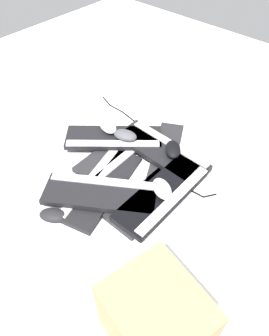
{
  "coord_description": "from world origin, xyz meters",
  "views": [
    {
      "loc": [
        -0.65,
        0.68,
        1.03
      ],
      "look_at": [
        -0.0,
        -0.05,
        0.03
      ],
      "focal_mm": 35.0,
      "sensor_mm": 36.0,
      "label": 1
    }
  ],
  "objects": [
    {
      "name": "cable_0",
      "position": [
        0.09,
        -0.23,
        0.0
      ],
      "size": [
        0.86,
        0.24,
        0.01
      ],
      "color": "black",
      "rests_on": "ground"
    },
    {
      "name": "cardboard_box",
      "position": [
        -0.48,
        0.4,
        0.12
      ],
      "size": [
        0.3,
        0.28,
        0.23
      ],
      "primitive_type": "cube",
      "rotation": [
        0.0,
        0.0,
        2.92
      ],
      "color": "tan",
      "rests_on": "ground"
    },
    {
      "name": "keyboard_1",
      "position": [
        0.04,
        0.11,
        0.01
      ],
      "size": [
        0.26,
        0.46,
        0.03
      ],
      "color": "black",
      "rests_on": "ground"
    },
    {
      "name": "keyboard_4",
      "position": [
        -0.19,
        -0.01,
        0.04
      ],
      "size": [
        0.16,
        0.44,
        0.03
      ],
      "color": "black",
      "rests_on": "keyboard_2"
    },
    {
      "name": "keyboard_3",
      "position": [
        -0.06,
        -0.22,
        0.01
      ],
      "size": [
        0.34,
        0.46,
        0.03
      ],
      "color": "#232326",
      "rests_on": "ground"
    },
    {
      "name": "keyboard_5",
      "position": [
        0.19,
        -0.12,
        0.04
      ],
      "size": [
        0.43,
        0.4,
        0.03
      ],
      "color": "black",
      "rests_on": "keyboard_0"
    },
    {
      "name": "mouse_2",
      "position": [
        0.07,
        0.34,
        0.02
      ],
      "size": [
        0.13,
        0.12,
        0.04
      ],
      "primitive_type": "ellipsoid",
      "rotation": [
        0.0,
        0.0,
        0.58
      ],
      "color": "black",
      "rests_on": "ground"
    },
    {
      "name": "mouse_0",
      "position": [
        -0.08,
        -0.21,
        0.08
      ],
      "size": [
        0.12,
        0.13,
        0.04
      ],
      "primitive_type": "ellipsoid",
      "rotation": [
        0.0,
        0.0,
        2.27
      ],
      "color": "black",
      "rests_on": "keyboard_7"
    },
    {
      "name": "keyboard_2",
      "position": [
        -0.15,
        -0.01,
        0.01
      ],
      "size": [
        0.15,
        0.44,
        0.03
      ],
      "color": "#232326",
      "rests_on": "ground"
    },
    {
      "name": "mouse_1",
      "position": [
        0.24,
        -0.13,
        0.08
      ],
      "size": [
        0.12,
        0.09,
        0.04
      ],
      "primitive_type": "ellipsoid",
      "rotation": [
        0.0,
        0.0,
        2.86
      ],
      "color": "silver",
      "rests_on": "keyboard_5"
    },
    {
      "name": "keyboard_0",
      "position": [
        0.13,
        -0.09,
        0.01
      ],
      "size": [
        0.17,
        0.45,
        0.03
      ],
      "color": "#232326",
      "rests_on": "ground"
    },
    {
      "name": "keyboard_6",
      "position": [
        -0.0,
        0.16,
        0.04
      ],
      "size": [
        0.45,
        0.37,
        0.03
      ],
      "color": "black",
      "rests_on": "keyboard_1"
    },
    {
      "name": "mouse_3",
      "position": [
        0.13,
        -0.14,
        0.08
      ],
      "size": [
        0.12,
        0.1,
        0.04
      ],
      "primitive_type": "ellipsoid",
      "rotation": [
        0.0,
        0.0,
        3.44
      ],
      "color": "#4C4C51",
      "rests_on": "keyboard_5"
    },
    {
      "name": "ground_plane",
      "position": [
        0.0,
        0.0,
        0.0
      ],
      "size": [
        3.2,
        3.2,
        0.0
      ],
      "primitive_type": "plane",
      "color": "white"
    },
    {
      "name": "keyboard_7",
      "position": [
        -0.03,
        -0.2,
        0.04
      ],
      "size": [
        0.45,
        0.17,
        0.03
      ],
      "color": "black",
      "rests_on": "keyboard_3"
    },
    {
      "name": "mouse_4",
      "position": [
        -0.19,
        -0.0,
        0.08
      ],
      "size": [
        0.13,
        0.11,
        0.04
      ],
      "primitive_type": "ellipsoid",
      "rotation": [
        0.0,
        0.0,
        5.76
      ],
      "color": "silver",
      "rests_on": "keyboard_4"
    }
  ]
}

